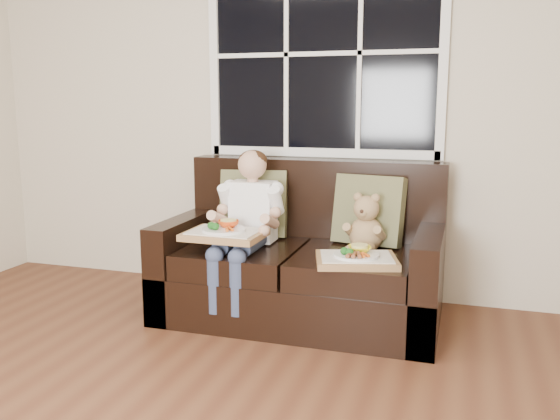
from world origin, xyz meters
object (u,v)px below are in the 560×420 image
(child, at_px, (247,214))
(loveseat, at_px, (303,267))
(tray_left, at_px, (225,233))
(tray_right, at_px, (356,258))
(teddy_bear, at_px, (366,227))

(child, bearing_deg, loveseat, 20.43)
(loveseat, distance_m, child, 0.49)
(tray_left, bearing_deg, tray_right, 2.13)
(loveseat, xyz_separation_m, tray_right, (0.40, -0.32, 0.17))
(child, bearing_deg, tray_left, -105.45)
(loveseat, height_order, child, child)
(loveseat, xyz_separation_m, teddy_bear, (0.39, -0.01, 0.29))
(loveseat, distance_m, tray_left, 0.58)
(tray_left, distance_m, tray_right, 0.79)
(loveseat, relative_size, child, 1.87)
(tray_left, bearing_deg, child, 75.36)
(teddy_bear, relative_size, tray_left, 0.80)
(tray_left, height_order, tray_right, tray_left)
(teddy_bear, bearing_deg, tray_left, -148.57)
(teddy_bear, distance_m, tray_left, 0.85)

